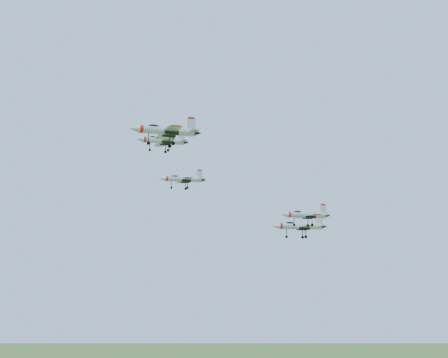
{
  "coord_description": "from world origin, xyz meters",
  "views": [
    {
      "loc": [
        -5.31,
        -127.65,
        122.18
      ],
      "look_at": [
        2.05,
        -1.5,
        139.94
      ],
      "focal_mm": 50.0,
      "sensor_mm": 36.0,
      "label": 1
    }
  ],
  "objects": [
    {
      "name": "jet_left_high",
      "position": [
        -6.59,
        2.59,
        140.44
      ],
      "size": [
        10.38,
        8.74,
        2.79
      ],
      "rotation": [
        0.0,
        0.0,
        0.21
      ],
      "color": "#B2B8C0"
    },
    {
      "name": "jet_left_low",
      "position": [
        18.71,
        6.16,
        130.86
      ],
      "size": [
        12.76,
        10.63,
        3.41
      ],
      "rotation": [
        0.0,
        0.0,
        0.12
      ],
      "color": "#B2B8C0"
    },
    {
      "name": "jet_lead",
      "position": [
        -11.41,
        13.29,
        150.84
      ],
      "size": [
        12.59,
        10.73,
        3.43
      ],
      "rotation": [
        0.0,
        0.0,
        0.3
      ],
      "color": "#B2B8C0"
    },
    {
      "name": "jet_right_low",
      "position": [
        17.28,
        -8.89,
        132.05
      ],
      "size": [
        10.55,
        8.92,
        2.85
      ],
      "rotation": [
        0.0,
        0.0,
        0.24
      ],
      "color": "#B2B8C0"
    },
    {
      "name": "jet_right_high",
      "position": [
        -9.46,
        -21.06,
        145.64
      ],
      "size": [
        12.99,
        11.03,
        3.53
      ],
      "rotation": [
        0.0,
        0.0,
        0.28
      ],
      "color": "#B2B8C0"
    }
  ]
}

